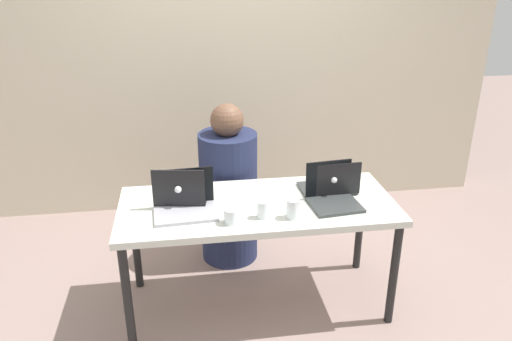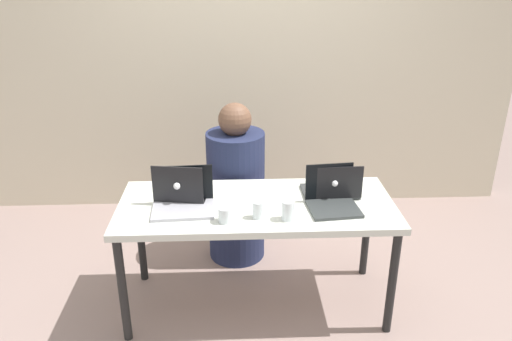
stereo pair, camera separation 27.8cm
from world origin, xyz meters
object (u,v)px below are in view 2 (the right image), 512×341
(laptop_front_right, at_px, (332,199))
(water_glass_right, at_px, (288,212))
(water_glass_left, at_px, (225,216))
(water_glass_center, at_px, (259,211))
(laptop_back_left, at_px, (182,191))
(laptop_back_right, at_px, (331,188))
(person_at_center, at_px, (236,191))
(laptop_front_left, at_px, (183,200))

(laptop_front_right, height_order, water_glass_right, laptop_front_right)
(water_glass_left, bearing_deg, water_glass_center, 11.46)
(laptop_back_left, relative_size, water_glass_center, 3.38)
(laptop_back_left, distance_m, water_glass_left, 0.39)
(laptop_back_right, relative_size, water_glass_center, 3.46)
(water_glass_center, height_order, water_glass_left, water_glass_center)
(laptop_front_right, bearing_deg, laptop_back_left, 165.16)
(person_at_center, bearing_deg, laptop_back_right, 155.33)
(person_at_center, height_order, laptop_front_right, person_at_center)
(water_glass_left, bearing_deg, laptop_front_left, 144.82)
(laptop_back_left, height_order, water_glass_center, laptop_back_left)
(person_at_center, bearing_deg, water_glass_center, 115.66)
(person_at_center, relative_size, laptop_back_left, 3.49)
(laptop_front_right, bearing_deg, water_glass_right, -158.26)
(laptop_front_right, bearing_deg, person_at_center, 124.52)
(laptop_back_left, distance_m, laptop_front_left, 0.12)
(person_at_center, height_order, laptop_front_left, person_at_center)
(laptop_front_left, distance_m, water_glass_right, 0.61)
(laptop_front_left, bearing_deg, water_glass_right, -18.78)
(laptop_back_right, bearing_deg, person_at_center, -42.71)
(person_at_center, relative_size, laptop_front_left, 3.20)
(water_glass_right, bearing_deg, person_at_center, 109.62)
(laptop_back_right, distance_m, laptop_front_left, 0.89)
(laptop_back_right, distance_m, water_glass_center, 0.52)
(laptop_front_left, height_order, water_glass_left, laptop_front_left)
(laptop_back_left, xyz_separation_m, laptop_front_left, (0.02, -0.12, -0.00))
(laptop_front_right, xyz_separation_m, water_glass_left, (-0.61, -0.15, -0.01))
(laptop_front_left, xyz_separation_m, water_glass_center, (0.43, -0.14, -0.01))
(laptop_back_right, xyz_separation_m, laptop_front_left, (-0.88, -0.13, 0.00))
(laptop_back_left, xyz_separation_m, water_glass_left, (0.26, -0.29, -0.02))
(person_at_center, distance_m, water_glass_right, 0.88)
(water_glass_right, distance_m, water_glass_left, 0.34)
(water_glass_center, relative_size, water_glass_left, 1.15)
(laptop_back_left, height_order, water_glass_right, laptop_back_left)
(laptop_back_left, distance_m, laptop_front_right, 0.89)
(water_glass_left, bearing_deg, person_at_center, 85.65)
(person_at_center, xyz_separation_m, laptop_front_right, (0.55, -0.65, 0.25))
(laptop_back_left, bearing_deg, laptop_front_left, 107.10)
(person_at_center, distance_m, water_glass_center, 0.81)
(laptop_front_right, distance_m, water_glass_center, 0.44)
(laptop_front_left, bearing_deg, water_glass_center, -20.90)
(laptop_back_left, xyz_separation_m, laptop_front_right, (0.88, -0.14, -0.00))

